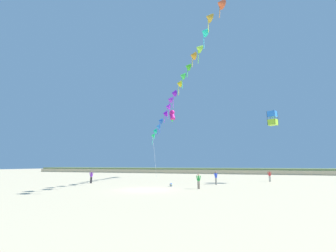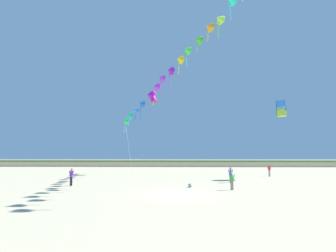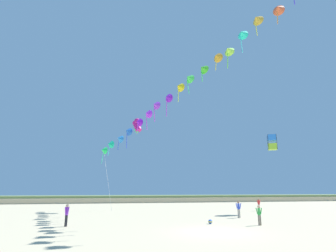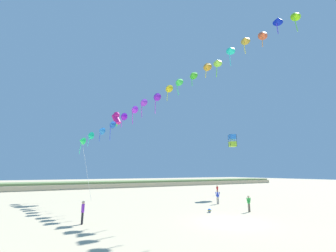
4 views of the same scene
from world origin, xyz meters
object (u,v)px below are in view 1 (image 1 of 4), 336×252
Objects in this scene: person_mid_center at (216,177)px; beach_ball at (171,185)px; large_kite_low_lead at (272,118)px; large_kite_mid_trail at (172,116)px; person_near_left at (91,176)px; person_near_right at (199,180)px; person_far_left at (270,175)px.

beach_ball is (-4.68, -4.04, -0.78)m from person_mid_center.
large_kite_mid_trail reaches higher than large_kite_low_lead.
large_kite_mid_trail is at bearing 66.54° from person_near_left.
person_far_left is (8.06, 13.71, 0.05)m from person_near_right.
large_kite_low_lead reaches higher than person_far_left.
person_near_left is 1.02× the size of person_mid_center.
large_kite_mid_trail reaches higher than person_far_left.
large_kite_low_lead is at bearing -79.73° from person_far_left.
person_far_left is at bearing 100.27° from large_kite_low_lead.
person_near_right is at bearing -120.44° from person_far_left.
large_kite_mid_trail is (-9.72, 12.11, 11.24)m from person_mid_center.
person_near_left is at bearing -154.32° from person_far_left.
person_mid_center is 6.23m from beach_ball.
person_near_left reaches higher than beach_ball.
person_near_right reaches higher than beach_ball.
person_mid_center is (16.41, 3.32, -0.02)m from person_near_left.
person_near_right is 5.88m from person_mid_center.
large_kite_mid_trail reaches higher than person_mid_center.
person_near_left is 15.53m from person_near_right.
large_kite_mid_trail is (-16.69, 4.18, 11.24)m from person_far_left.
person_near_right is 15.66m from large_kite_low_lead.
large_kite_mid_trail is at bearing 107.33° from beach_ball.
beach_ball is at bearing -134.24° from person_far_left.
person_far_left is 16.72m from beach_ball.
large_kite_low_lead is (8.69, 10.24, 8.05)m from person_near_right.
large_kite_low_lead reaches higher than beach_ball.
person_mid_center is at bearing -131.35° from person_far_left.
large_kite_mid_trail is (-17.32, 7.65, 3.24)m from large_kite_low_lead.
beach_ball is at bearing -139.19° from person_mid_center.
large_kite_low_lead reaches higher than person_near_left.
beach_ball is (5.04, -16.15, -12.02)m from large_kite_mid_trail.
person_near_right is at bearing -100.58° from person_mid_center.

